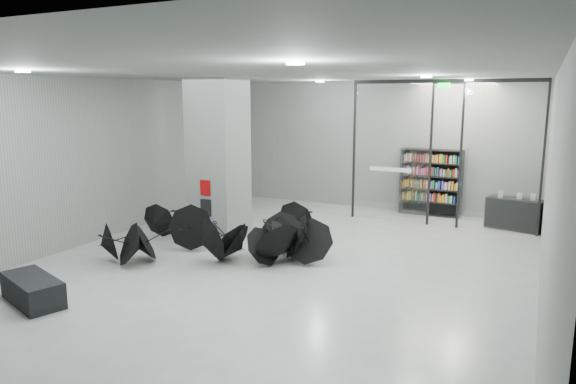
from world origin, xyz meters
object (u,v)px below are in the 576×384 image
at_px(umbrella_cluster, 238,244).
at_px(bench, 33,290).
at_px(column, 219,159).
at_px(bookshelf, 431,182).
at_px(shop_counter, 514,214).

bearing_deg(umbrella_cluster, bench, -116.28).
relative_size(bench, umbrella_cluster, 0.28).
height_order(column, umbrella_cluster, column).
bearing_deg(umbrella_cluster, column, 134.32).
distance_m(bench, umbrella_cluster, 4.22).
bearing_deg(bookshelf, column, -133.13).
bearing_deg(bench, umbrella_cluster, 82.56).
bearing_deg(column, bookshelf, 47.06).
xyz_separation_m(bookshelf, shop_counter, (2.39, -0.75, -0.58)).
bearing_deg(bookshelf, umbrella_cluster, -116.11).
bearing_deg(shop_counter, umbrella_cluster, -122.44).
relative_size(column, shop_counter, 2.84).
xyz_separation_m(bench, umbrella_cluster, (1.87, 3.78, 0.09)).
distance_m(bookshelf, umbrella_cluster, 6.92).
relative_size(column, bookshelf, 2.00).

